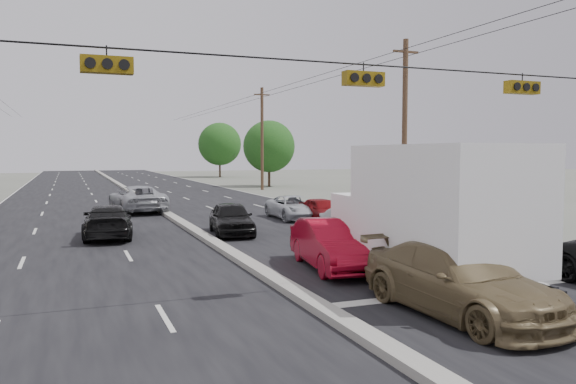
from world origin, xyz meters
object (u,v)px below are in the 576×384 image
Objects in this scene: queue_car_e at (322,210)px; oncoming_far at (137,199)px; utility_pole_right_c at (262,138)px; tan_sedan at (459,281)px; queue_car_a at (231,219)px; queue_car_d at (471,232)px; utility_pole_right_b at (405,127)px; queue_car_c at (294,208)px; tree_right_mid at (269,146)px; tree_right_far at (220,144)px; oncoming_near at (108,222)px; box_truck at (428,214)px; red_sedan at (333,245)px; queue_car_b at (357,224)px.

oncoming_far is (-8.40, 8.73, 0.17)m from queue_car_e.
utility_pole_right_c is 43.48m from tan_sedan.
tan_sedan is 1.27× the size of queue_car_a.
queue_car_d is (-4.07, -35.72, -4.38)m from utility_pole_right_c.
utility_pole_right_c reaches higher than oncoming_far.
utility_pole_right_b reaches higher than queue_car_c.
tree_right_mid is 1.33× the size of tan_sedan.
tree_right_far is at bearing 83.73° from queue_car_a.
oncoming_near is (-10.77, -1.47, 0.06)m from queue_car_e.
box_truck is 3.03m from tan_sedan.
utility_pole_right_b is 16.03m from red_sedan.
utility_pole_right_b reaches higher than tree_right_mid.
tree_right_mid is 1.57× the size of queue_car_c.
queue_car_c is 0.93× the size of oncoming_near.
utility_pole_right_c is 38.25m from red_sedan.
queue_car_d is (4.66, 3.84, -1.25)m from box_truck.
queue_car_b is at bearing -99.23° from tree_right_far.
box_truck is at bearing -111.97° from queue_car_b.
utility_pole_right_b and utility_pole_right_c have the same top height.
oncoming_near is 0.83× the size of oncoming_far.
utility_pole_right_c is at bearing 82.07° from red_sedan.
tree_right_mid is 46.01m from box_truck.
tan_sedan is at bearing -76.54° from queue_car_a.
box_truck reaches higher than queue_car_c.
utility_pole_right_c is 1.40× the size of tree_right_mid.
queue_car_c is 10.52m from oncoming_near.
red_sedan is (-10.15, -36.62, -4.33)m from utility_pole_right_c.
oncoming_near is at bearing 150.70° from queue_car_b.
tree_right_far is (1.00, 25.00, 0.62)m from tree_right_mid.
utility_pole_right_b reaches higher than queue_car_a.
queue_car_b is (2.25, 8.14, -1.33)m from box_truck.
utility_pole_right_b is at bearing 62.56° from box_truck.
queue_car_a is at bearing 98.48° from oncoming_far.
tree_right_mid is 37.69m from queue_car_b.
tree_right_mid is at bearing 82.39° from queue_car_d.
red_sedan is at bearing -101.58° from tree_right_far.
utility_pole_right_c is 2.35× the size of queue_car_a.
utility_pole_right_c reaches higher than queue_car_a.
box_truck is at bearing -97.77° from queue_car_c.
utility_pole_right_c is 2.64× the size of queue_car_e.
tree_right_far is at bearing -104.46° from oncoming_near.
tree_right_far is at bearing 80.67° from queue_car_c.
queue_car_e is 12.12m from oncoming_far.
utility_pole_right_b is 1.23× the size of tree_right_far.
tree_right_far reaches higher than queue_car_c.
queue_car_e is (-8.00, -30.84, -3.69)m from tree_right_mid.
utility_pole_right_c reaches higher than tree_right_mid.
tree_right_mid is 41.40m from queue_car_d.
tree_right_mid reaches higher than box_truck.
tree_right_mid is 1.88× the size of queue_car_e.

